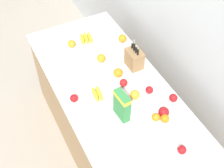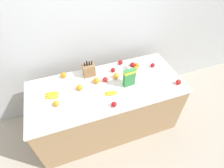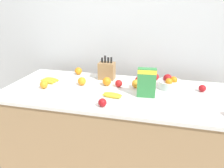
{
  "view_description": "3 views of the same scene",
  "coord_description": "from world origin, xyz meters",
  "px_view_note": "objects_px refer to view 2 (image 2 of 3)",
  "views": [
    {
      "loc": [
        1.56,
        -0.8,
        2.83
      ],
      "look_at": [
        0.04,
        -0.02,
        0.97
      ],
      "focal_mm": 50.0,
      "sensor_mm": 36.0,
      "label": 1
    },
    {
      "loc": [
        -0.46,
        -1.54,
        2.5
      ],
      "look_at": [
        0.06,
        -0.05,
        0.94
      ],
      "focal_mm": 28.0,
      "sensor_mm": 36.0,
      "label": 2
    },
    {
      "loc": [
        0.42,
        -1.79,
        1.62
      ],
      "look_at": [
        -0.02,
        -0.0,
        0.93
      ],
      "focal_mm": 35.0,
      "sensor_mm": 36.0,
      "label": 3
    }
  ],
  "objects_px": {
    "apple_rightmost": "(153,65)",
    "knife_block": "(89,70)",
    "apple_front": "(120,62)",
    "fruit_bowl": "(135,68)",
    "banana_bunch_left": "(52,95)",
    "banana_bunch_right": "(111,93)",
    "orange_mid_right": "(56,103)",
    "orange_back_center": "(80,87)",
    "apple_middle": "(105,79)",
    "orange_by_cereal": "(96,81)",
    "apple_by_knife_block": "(114,104)",
    "cereal_box": "(129,77)",
    "orange_near_bowl": "(64,75)",
    "apple_near_bananas": "(178,82)",
    "apple_leftmost": "(113,70)",
    "orange_front_right": "(116,76)"
  },
  "relations": [
    {
      "from": "knife_block",
      "to": "fruit_bowl",
      "type": "distance_m",
      "value": 0.65
    },
    {
      "from": "apple_rightmost",
      "to": "apple_front",
      "type": "bearing_deg",
      "value": 152.81
    },
    {
      "from": "knife_block",
      "to": "apple_near_bananas",
      "type": "relative_size",
      "value": 4.04
    },
    {
      "from": "apple_front",
      "to": "orange_by_cereal",
      "type": "relative_size",
      "value": 0.83
    },
    {
      "from": "apple_leftmost",
      "to": "apple_rightmost",
      "type": "distance_m",
      "value": 0.59
    },
    {
      "from": "apple_middle",
      "to": "apple_by_knife_block",
      "type": "distance_m",
      "value": 0.44
    },
    {
      "from": "apple_by_knife_block",
      "to": "apple_near_bananas",
      "type": "bearing_deg",
      "value": 4.1
    },
    {
      "from": "apple_middle",
      "to": "apple_rightmost",
      "type": "height_order",
      "value": "apple_middle"
    },
    {
      "from": "banana_bunch_left",
      "to": "fruit_bowl",
      "type": "bearing_deg",
      "value": 5.79
    },
    {
      "from": "apple_rightmost",
      "to": "knife_block",
      "type": "bearing_deg",
      "value": 171.64
    },
    {
      "from": "orange_near_bowl",
      "to": "fruit_bowl",
      "type": "bearing_deg",
      "value": -10.57
    },
    {
      "from": "banana_bunch_right",
      "to": "apple_leftmost",
      "type": "relative_size",
      "value": 2.68
    },
    {
      "from": "cereal_box",
      "to": "banana_bunch_left",
      "type": "height_order",
      "value": "cereal_box"
    },
    {
      "from": "apple_front",
      "to": "orange_by_cereal",
      "type": "xyz_separation_m",
      "value": [
        -0.45,
        -0.27,
        0.01
      ]
    },
    {
      "from": "knife_block",
      "to": "banana_bunch_left",
      "type": "height_order",
      "value": "knife_block"
    },
    {
      "from": "banana_bunch_right",
      "to": "apple_near_bananas",
      "type": "bearing_deg",
      "value": -7.96
    },
    {
      "from": "banana_bunch_left",
      "to": "apple_front",
      "type": "height_order",
      "value": "apple_front"
    },
    {
      "from": "knife_block",
      "to": "orange_mid_right",
      "type": "relative_size",
      "value": 3.95
    },
    {
      "from": "fruit_bowl",
      "to": "apple_front",
      "type": "height_order",
      "value": "fruit_bowl"
    },
    {
      "from": "apple_middle",
      "to": "knife_block",
      "type": "bearing_deg",
      "value": 130.6
    },
    {
      "from": "cereal_box",
      "to": "fruit_bowl",
      "type": "height_order",
      "value": "cereal_box"
    },
    {
      "from": "cereal_box",
      "to": "apple_near_bananas",
      "type": "height_order",
      "value": "cereal_box"
    },
    {
      "from": "cereal_box",
      "to": "orange_by_cereal",
      "type": "height_order",
      "value": "cereal_box"
    },
    {
      "from": "cereal_box",
      "to": "apple_leftmost",
      "type": "height_order",
      "value": "cereal_box"
    },
    {
      "from": "knife_block",
      "to": "orange_front_right",
      "type": "height_order",
      "value": "knife_block"
    },
    {
      "from": "knife_block",
      "to": "apple_by_knife_block",
      "type": "bearing_deg",
      "value": -77.88
    },
    {
      "from": "banana_bunch_left",
      "to": "banana_bunch_right",
      "type": "bearing_deg",
      "value": -16.57
    },
    {
      "from": "orange_by_cereal",
      "to": "apple_leftmost",
      "type": "bearing_deg",
      "value": 26.5
    },
    {
      "from": "apple_by_knife_block",
      "to": "orange_by_cereal",
      "type": "xyz_separation_m",
      "value": [
        -0.09,
        0.45,
        0.01
      ]
    },
    {
      "from": "knife_block",
      "to": "orange_back_center",
      "type": "height_order",
      "value": "knife_block"
    },
    {
      "from": "apple_middle",
      "to": "orange_front_right",
      "type": "xyz_separation_m",
      "value": [
        0.16,
        0.02,
        0.01
      ]
    },
    {
      "from": "orange_by_cereal",
      "to": "knife_block",
      "type": "bearing_deg",
      "value": 105.05
    },
    {
      "from": "orange_back_center",
      "to": "apple_middle",
      "type": "bearing_deg",
      "value": 6.18
    },
    {
      "from": "apple_middle",
      "to": "orange_back_center",
      "type": "relative_size",
      "value": 0.86
    },
    {
      "from": "knife_block",
      "to": "orange_by_cereal",
      "type": "height_order",
      "value": "knife_block"
    },
    {
      "from": "orange_front_right",
      "to": "apple_front",
      "type": "bearing_deg",
      "value": 57.97
    },
    {
      "from": "apple_by_knife_block",
      "to": "orange_front_right",
      "type": "distance_m",
      "value": 0.49
    },
    {
      "from": "banana_bunch_left",
      "to": "knife_block",
      "type": "bearing_deg",
      "value": 23.73
    },
    {
      "from": "apple_leftmost",
      "to": "orange_mid_right",
      "type": "xyz_separation_m",
      "value": [
        -0.83,
        -0.36,
        0.0
      ]
    },
    {
      "from": "apple_front",
      "to": "orange_by_cereal",
      "type": "height_order",
      "value": "orange_by_cereal"
    },
    {
      "from": "apple_rightmost",
      "to": "cereal_box",
      "type": "bearing_deg",
      "value": -154.59
    },
    {
      "from": "orange_back_center",
      "to": "fruit_bowl",
      "type": "bearing_deg",
      "value": 8.37
    },
    {
      "from": "knife_block",
      "to": "apple_front",
      "type": "bearing_deg",
      "value": 9.31
    },
    {
      "from": "banana_bunch_right",
      "to": "apple_rightmost",
      "type": "distance_m",
      "value": 0.81
    },
    {
      "from": "cereal_box",
      "to": "orange_near_bowl",
      "type": "xyz_separation_m",
      "value": [
        -0.79,
        0.43,
        -0.1
      ]
    },
    {
      "from": "knife_block",
      "to": "banana_bunch_left",
      "type": "bearing_deg",
      "value": -156.27
    },
    {
      "from": "banana_bunch_left",
      "to": "apple_near_bananas",
      "type": "relative_size",
      "value": 2.66
    },
    {
      "from": "cereal_box",
      "to": "orange_back_center",
      "type": "xyz_separation_m",
      "value": [
        -0.63,
        0.13,
        -0.1
      ]
    },
    {
      "from": "fruit_bowl",
      "to": "orange_by_cereal",
      "type": "height_order",
      "value": "fruit_bowl"
    },
    {
      "from": "apple_leftmost",
      "to": "banana_bunch_right",
      "type": "bearing_deg",
      "value": -113.07
    }
  ]
}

